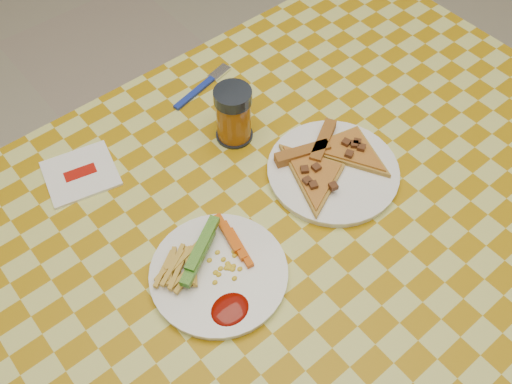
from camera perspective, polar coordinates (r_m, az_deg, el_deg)
ground at (r=1.63m, az=1.93°, el=-17.35°), size 8.00×8.00×0.00m
table at (r=1.01m, az=2.99°, el=-4.64°), size 1.28×0.88×0.76m
plate_left at (r=0.88m, az=-3.73°, el=-8.21°), size 0.23×0.23×0.01m
plate_right at (r=1.00m, az=7.68°, el=2.00°), size 0.23×0.23×0.01m
fries_veggies at (r=0.87m, az=-4.86°, el=-7.32°), size 0.18×0.17×0.04m
pizza_slices at (r=0.99m, az=7.31°, el=3.08°), size 0.27×0.23×0.02m
drink_glass at (r=1.01m, az=-2.26°, el=7.70°), size 0.07×0.07×0.11m
napkin at (r=1.04m, az=-17.14°, el=1.78°), size 0.14×0.13×0.01m
fork at (r=1.14m, az=-5.32°, el=10.54°), size 0.15×0.05×0.01m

